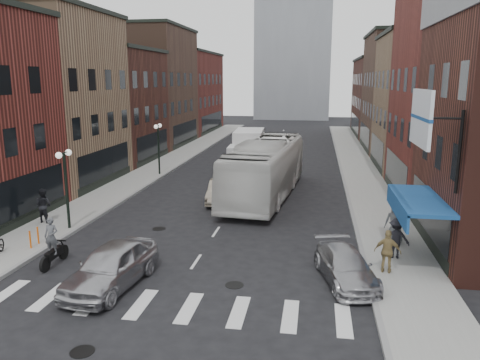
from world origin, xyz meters
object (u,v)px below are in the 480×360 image
Objects in this scene: streetlamp_far at (158,139)px; curb_car at (346,266)px; ped_right_a at (396,238)px; box_truck at (247,151)px; sedan_left_far at (221,191)px; ped_right_b at (388,251)px; motorcycle_rider at (52,243)px; billboard_sign at (424,120)px; bike_rack at (34,237)px; sedan_left_near at (111,266)px; ped_right_c at (395,222)px; transit_bus at (266,169)px; ped_left_solo at (44,205)px; streetlamp_near at (65,175)px.

streetlamp_far reaches higher than curb_car.
streetlamp_far reaches higher than ped_right_a.
box_truck is 1.86× the size of sedan_left_far.
motorcycle_rider is at bearing 16.88° from ped_right_b.
billboard_sign is 0.48× the size of box_truck.
ped_right_a is (15.90, 1.18, 0.46)m from bike_rack.
sedan_left_near reaches higher than curb_car.
motorcycle_rider is at bearing -84.66° from streetlamp_far.
box_truck reaches higher than ped_right_c.
ped_right_c is at bearing -44.67° from transit_bus.
billboard_sign is at bearing -2.83° from bike_rack.
streetlamp_far is 2.39× the size of ped_right_a.
bike_rack is 0.46× the size of ped_right_b.
box_truck reaches higher than motorcycle_rider.
ped_right_c is (0.26, 1.97, 0.12)m from ped_right_a.
streetlamp_far is 9.93m from sedan_left_far.
billboard_sign reaches higher than bike_rack.
sedan_left_far is 2.41× the size of ped_right_b.
bike_rack is 16.48m from ped_right_c.
bike_rack is 2.56m from motorcycle_rider.
motorcycle_rider is 0.16× the size of transit_bus.
box_truck is at bearing 92.77° from sedan_left_near.
motorcycle_rider is at bearing 161.88° from sedan_left_near.
ped_right_b reaches higher than sedan_left_near.
ped_left_solo is (-10.85, -8.03, -0.79)m from transit_bus.
sedan_left_far is at bearing 89.96° from sedan_left_near.
sedan_left_near is at bearing 145.67° from ped_left_solo.
ped_right_c is (9.49, -6.37, 0.45)m from sedan_left_far.
curb_car is (6.91, -21.23, -1.02)m from box_truck.
billboard_sign is 2.15× the size of ped_right_b.
ped_right_a is (15.70, -15.52, -1.90)m from streetlamp_far.
ped_right_a is at bearing -44.66° from streetlamp_far.
box_truck is (6.60, 17.23, -1.28)m from streetlamp_near.
streetlamp_far is 16.87m from bike_rack.
sedan_left_far is (6.48, -7.18, -2.23)m from streetlamp_far.
sedan_left_near is (5.14, -3.16, 0.26)m from bike_rack.
billboard_sign is 5.50m from ped_right_a.
streetlamp_far is 2.39× the size of ped_right_b.
ped_left_solo is at bearing 158.74° from streetlamp_near.
transit_bus reaches higher than ped_right_c.
streetlamp_near is at bearing -0.06° from ped_right_c.
billboard_sign is 6.38m from ped_right_c.
streetlamp_far reaches higher than sedan_left_near.
streetlamp_near reaches higher than bike_rack.
streetlamp_far is at bearing -39.49° from ped_right_a.
bike_rack is 0.06× the size of transit_bus.
streetlamp_far is 0.97× the size of curb_car.
streetlamp_far is at bearing 89.31° from bike_rack.
sedan_left_near is at bearing 28.11° from ped_right_c.
motorcycle_rider is 15.02m from transit_bus.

